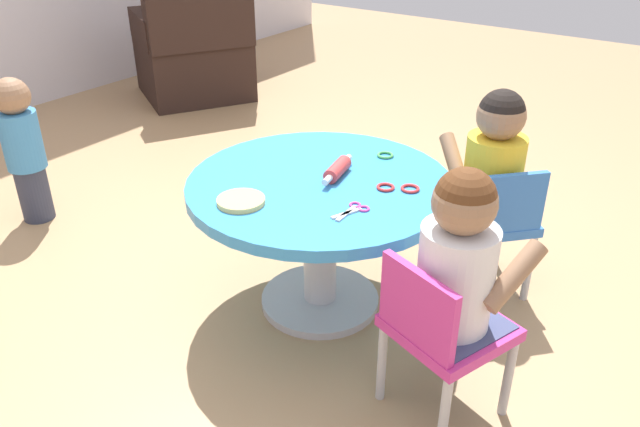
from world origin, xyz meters
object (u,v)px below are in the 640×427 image
object	(u,v)px
seated_child_right	(494,159)
armchair_dark	(194,54)
craft_table	(320,211)
seated_child_left	(459,257)
toddler_standing	(23,147)
child_chair_left	(441,330)
child_chair_right	(491,220)
rolling_pin	(337,169)
craft_scissors	(354,210)

from	to	relation	value
seated_child_right	armchair_dark	size ratio (longest dim) A/B	0.52
craft_table	armchair_dark	distance (m)	2.64
seated_child_left	craft_table	bearing A→B (deg)	71.00
seated_child_right	toddler_standing	world-z (taller)	seated_child_right
child_chair_left	child_chair_right	distance (m)	0.70
seated_child_left	armchair_dark	world-z (taller)	armchair_dark
seated_child_left	armchair_dark	distance (m)	3.26
child_chair_left	rolling_pin	size ratio (longest dim) A/B	2.34
craft_table	child_chair_left	xyz separation A→B (m)	(-0.24, -0.59, -0.09)
craft_table	seated_child_right	distance (m)	0.65
child_chair_left	toddler_standing	size ratio (longest dim) A/B	0.80
craft_table	armchair_dark	bearing A→B (deg)	54.82
craft_table	rolling_pin	world-z (taller)	rolling_pin
rolling_pin	craft_scissors	xyz separation A→B (m)	(-0.18, -0.18, -0.02)
seated_child_right	craft_table	bearing A→B (deg)	137.27
child_chair_right	toddler_standing	bearing A→B (deg)	108.86
armchair_dark	craft_scissors	distance (m)	2.88
craft_table	toddler_standing	xyz separation A→B (m)	(-0.22, 1.46, -0.03)
child_chair_left	armchair_dark	xyz separation A→B (m)	(1.76, 2.74, 0.00)
child_chair_right	rolling_pin	xyz separation A→B (m)	(-0.38, 0.43, 0.23)
seated_child_right	rolling_pin	xyz separation A→B (m)	(-0.40, 0.40, 0.00)
craft_table	child_chair_right	world-z (taller)	child_chair_right
child_chair_left	craft_scissors	size ratio (longest dim) A/B	3.85
rolling_pin	child_chair_right	bearing A→B (deg)	-48.99
armchair_dark	craft_scissors	bearing A→B (deg)	-124.66
seated_child_right	toddler_standing	distance (m)	2.02
child_chair_left	seated_child_right	world-z (taller)	seated_child_right
seated_child_left	toddler_standing	world-z (taller)	seated_child_left
seated_child_left	child_chair_right	distance (m)	0.70
craft_table	toddler_standing	size ratio (longest dim) A/B	1.36
craft_table	toddler_standing	distance (m)	1.48
armchair_dark	rolling_pin	size ratio (longest dim) A/B	4.24
craft_table	toddler_standing	world-z (taller)	toddler_standing
seated_child_right	armchair_dark	distance (m)	2.80
child_chair_right	rolling_pin	distance (m)	0.62
craft_scissors	seated_child_left	bearing A→B (deg)	-103.03
craft_table	seated_child_right	bearing A→B (deg)	-42.73
armchair_dark	toddler_standing	distance (m)	1.87
armchair_dark	child_chair_left	bearing A→B (deg)	-122.74
seated_child_left	craft_scissors	xyz separation A→B (m)	(0.09, 0.39, -0.02)
child_chair_right	child_chair_left	bearing A→B (deg)	-169.46
child_chair_left	seated_child_right	bearing A→B (deg)	12.40
child_chair_right	craft_table	bearing A→B (deg)	133.68
seated_child_right	rolling_pin	size ratio (longest dim) A/B	2.22
toddler_standing	seated_child_right	bearing A→B (deg)	-70.13
armchair_dark	rolling_pin	bearing A→B (deg)	-123.68
toddler_standing	armchair_dark	bearing A→B (deg)	21.71
armchair_dark	rolling_pin	distance (m)	2.63
rolling_pin	craft_scissors	distance (m)	0.26
child_chair_left	armchair_dark	world-z (taller)	armchair_dark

